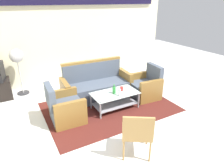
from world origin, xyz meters
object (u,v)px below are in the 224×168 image
(pedestal_fan, at_px, (17,58))
(bottle_green, at_px, (114,90))
(armchair_left, at_px, (65,108))
(coffee_table, at_px, (115,98))
(cup, at_px, (122,89))
(armchair_right, at_px, (145,87))
(bottle_clear, at_px, (120,92))
(wicker_chair, at_px, (137,131))
(couch, at_px, (96,86))

(pedestal_fan, bearing_deg, bottle_green, -47.40)
(armchair_left, bearing_deg, coffee_table, 88.67)
(armchair_left, distance_m, cup, 1.40)
(armchair_left, relative_size, armchair_right, 1.00)
(bottle_clear, xyz_separation_m, pedestal_fan, (-1.86, 2.14, 0.52))
(cup, bearing_deg, armchair_right, 7.97)
(wicker_chair, bearing_deg, cup, 99.03)
(cup, xyz_separation_m, pedestal_fan, (-2.05, 1.93, 0.55))
(armchair_right, height_order, pedestal_fan, pedestal_fan)
(armchair_right, relative_size, pedestal_fan, 0.67)
(pedestal_fan, bearing_deg, wicker_chair, -68.81)
(bottle_clear, bearing_deg, pedestal_fan, 131.10)
(armchair_right, relative_size, cup, 8.50)
(couch, bearing_deg, coffee_table, 102.60)
(pedestal_fan, height_order, wicker_chair, pedestal_fan)
(bottle_green, xyz_separation_m, wicker_chair, (-0.45, -1.54, -0.00))
(wicker_chair, bearing_deg, armchair_left, 145.89)
(armchair_left, distance_m, wicker_chair, 1.79)
(armchair_right, bearing_deg, bottle_clear, 112.11)
(armchair_left, xyz_separation_m, coffee_table, (1.19, -0.07, -0.02))
(cup, xyz_separation_m, wicker_chair, (-0.68, -1.59, 0.03))
(pedestal_fan, bearing_deg, bottle_clear, -48.90)
(coffee_table, distance_m, cup, 0.28)
(bottle_green, bearing_deg, pedestal_fan, 132.60)
(coffee_table, distance_m, pedestal_fan, 2.79)
(armchair_right, bearing_deg, cup, 102.03)
(couch, distance_m, bottle_green, 0.79)
(coffee_table, bearing_deg, armchair_right, 8.39)
(armchair_right, relative_size, bottle_green, 3.80)
(couch, height_order, pedestal_fan, pedestal_fan)
(couch, bearing_deg, pedestal_fan, -32.84)
(pedestal_fan, bearing_deg, cup, -43.25)
(armchair_left, xyz_separation_m, cup, (1.39, -0.04, 0.17))
(armchair_right, xyz_separation_m, coffee_table, (-1.02, -0.15, -0.02))
(wicker_chair, bearing_deg, bottle_green, 106.06)
(armchair_right, xyz_separation_m, pedestal_fan, (-2.86, 1.81, 0.73))
(bottle_green, bearing_deg, coffee_table, 18.83)
(pedestal_fan, xyz_separation_m, wicker_chair, (1.36, -3.51, -0.52))
(coffee_table, relative_size, bottle_green, 4.92)
(pedestal_fan, bearing_deg, armchair_right, -32.39)
(armchair_right, height_order, bottle_green, armchair_right)
(armchair_left, relative_size, coffee_table, 0.77)
(armchair_left, xyz_separation_m, pedestal_fan, (-0.65, 1.89, 0.73))
(bottle_clear, relative_size, cup, 2.28)
(bottle_clear, xyz_separation_m, cup, (0.18, 0.21, -0.04))
(bottle_green, bearing_deg, couch, 97.89)
(cup, distance_m, wicker_chair, 1.73)
(cup, height_order, wicker_chair, wicker_chair)
(armchair_right, distance_m, bottle_clear, 1.07)
(armchair_left, distance_m, bottle_green, 1.18)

